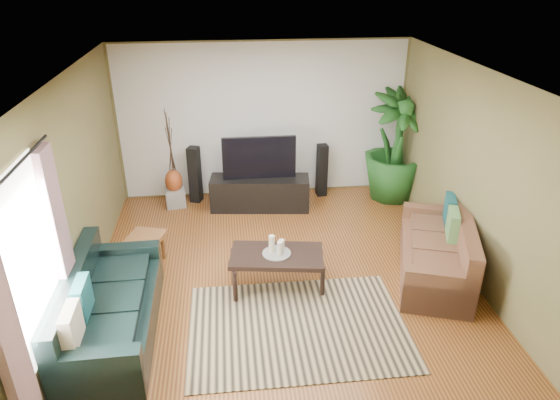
{
  "coord_description": "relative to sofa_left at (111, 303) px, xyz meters",
  "views": [
    {
      "loc": [
        -0.67,
        -5.59,
        3.88
      ],
      "look_at": [
        0.0,
        0.2,
        1.05
      ],
      "focal_mm": 32.0,
      "sensor_mm": 36.0,
      "label": 1
    }
  ],
  "objects": [
    {
      "name": "floor",
      "position": [
        2.02,
        0.93,
        -0.42
      ],
      "size": [
        5.5,
        5.5,
        0.0
      ],
      "primitive_type": "plane",
      "color": "brown",
      "rests_on": "ground"
    },
    {
      "name": "ceiling",
      "position": [
        2.02,
        0.93,
        2.28
      ],
      "size": [
        5.5,
        5.5,
        0.0
      ],
      "primitive_type": "plane",
      "rotation": [
        3.14,
        0.0,
        0.0
      ],
      "color": "white",
      "rests_on": "ground"
    },
    {
      "name": "wall_back",
      "position": [
        2.02,
        3.68,
        0.93
      ],
      "size": [
        5.0,
        0.0,
        5.0
      ],
      "primitive_type": "plane",
      "rotation": [
        1.57,
        0.0,
        0.0
      ],
      "color": "olive",
      "rests_on": "ground"
    },
    {
      "name": "wall_front",
      "position": [
        2.02,
        -1.82,
        0.93
      ],
      "size": [
        5.0,
        0.0,
        5.0
      ],
      "primitive_type": "plane",
      "rotation": [
        -1.57,
        0.0,
        0.0
      ],
      "color": "olive",
      "rests_on": "ground"
    },
    {
      "name": "wall_left",
      "position": [
        -0.48,
        0.93,
        0.92
      ],
      "size": [
        0.0,
        5.5,
        5.5
      ],
      "primitive_type": "plane",
      "rotation": [
        1.57,
        0.0,
        1.57
      ],
      "color": "olive",
      "rests_on": "ground"
    },
    {
      "name": "wall_right",
      "position": [
        4.52,
        0.93,
        0.92
      ],
      "size": [
        0.0,
        5.5,
        5.5
      ],
      "primitive_type": "plane",
      "rotation": [
        1.57,
        0.0,
        -1.57
      ],
      "color": "olive",
      "rests_on": "ground"
    },
    {
      "name": "backwall_panel",
      "position": [
        2.02,
        3.67,
        0.93
      ],
      "size": [
        4.9,
        0.0,
        4.9
      ],
      "primitive_type": "plane",
      "rotation": [
        1.57,
        0.0,
        0.0
      ],
      "color": "white",
      "rests_on": "ground"
    },
    {
      "name": "window_pane",
      "position": [
        -0.46,
        -0.67,
        0.97
      ],
      "size": [
        0.0,
        1.8,
        1.8
      ],
      "primitive_type": "plane",
      "rotation": [
        1.57,
        0.0,
        1.57
      ],
      "color": "white",
      "rests_on": "ground"
    },
    {
      "name": "curtain_near",
      "position": [
        -0.41,
        -1.42,
        0.72
      ],
      "size": [
        0.08,
        0.35,
        2.2
      ],
      "primitive_type": "cube",
      "color": "gray",
      "rests_on": "ground"
    },
    {
      "name": "curtain_far",
      "position": [
        -0.41,
        0.08,
        0.72
      ],
      "size": [
        0.08,
        0.35,
        2.2
      ],
      "primitive_type": "cube",
      "color": "gray",
      "rests_on": "ground"
    },
    {
      "name": "curtain_rod",
      "position": [
        -0.41,
        -0.67,
        1.87
      ],
      "size": [
        0.03,
        1.9,
        0.03
      ],
      "primitive_type": "cylinder",
      "rotation": [
        1.57,
        0.0,
        0.0
      ],
      "color": "black",
      "rests_on": "ground"
    },
    {
      "name": "sofa_left",
      "position": [
        0.0,
        0.0,
        0.0
      ],
      "size": [
        0.93,
        2.12,
        0.85
      ],
      "primitive_type": "cube",
      "rotation": [
        0.0,
        0.0,
        1.59
      ],
      "color": "black",
      "rests_on": "floor"
    },
    {
      "name": "sofa_right",
      "position": [
        4.06,
        0.75,
        0.0
      ],
      "size": [
        1.42,
        2.07,
        0.85
      ],
      "primitive_type": "cube",
      "rotation": [
        0.0,
        0.0,
        -1.9
      ],
      "color": "brown",
      "rests_on": "floor"
    },
    {
      "name": "area_rug",
      "position": [
        2.08,
        -0.13,
        -0.42
      ],
      "size": [
        2.52,
        1.79,
        0.01
      ],
      "primitive_type": "cube",
      "rotation": [
        0.0,
        0.0,
        -0.0
      ],
      "color": "tan",
      "rests_on": "floor"
    },
    {
      "name": "coffee_table",
      "position": [
        1.93,
        0.73,
        -0.18
      ],
      "size": [
        1.26,
        0.81,
        0.48
      ],
      "primitive_type": "cube",
      "rotation": [
        0.0,
        0.0,
        -0.15
      ],
      "color": "black",
      "rests_on": "floor"
    },
    {
      "name": "candle_tray",
      "position": [
        1.93,
        0.73,
        0.07
      ],
      "size": [
        0.36,
        0.36,
        0.02
      ],
      "primitive_type": "cylinder",
      "color": "gray",
      "rests_on": "coffee_table"
    },
    {
      "name": "candle_tall",
      "position": [
        1.87,
        0.76,
        0.19
      ],
      "size": [
        0.08,
        0.08,
        0.24
      ],
      "primitive_type": "cylinder",
      "color": "white",
      "rests_on": "candle_tray"
    },
    {
      "name": "candle_mid",
      "position": [
        1.97,
        0.69,
        0.17
      ],
      "size": [
        0.08,
        0.08,
        0.18
      ],
      "primitive_type": "cylinder",
      "color": "beige",
      "rests_on": "candle_tray"
    },
    {
      "name": "candle_short",
      "position": [
        2.0,
        0.79,
        0.15
      ],
      "size": [
        0.08,
        0.08,
        0.15
      ],
      "primitive_type": "cylinder",
      "color": "beige",
      "rests_on": "candle_tray"
    },
    {
      "name": "tv_stand",
      "position": [
        1.89,
        3.02,
        -0.15
      ],
      "size": [
        1.71,
        0.69,
        0.55
      ],
      "primitive_type": "cube",
      "rotation": [
        0.0,
        0.0,
        -0.12
      ],
      "color": "black",
      "rests_on": "floor"
    },
    {
      "name": "television",
      "position": [
        1.89,
        3.04,
        0.49
      ],
      "size": [
        1.22,
        0.07,
        0.72
      ],
      "primitive_type": "cube",
      "color": "black",
      "rests_on": "tv_stand"
    },
    {
      "name": "speaker_left",
      "position": [
        0.8,
        3.43,
        0.07
      ],
      "size": [
        0.24,
        0.25,
        1.0
      ],
      "primitive_type": "cube",
      "rotation": [
        0.0,
        0.0,
        -0.34
      ],
      "color": "black",
      "rests_on": "floor"
    },
    {
      "name": "speaker_right",
      "position": [
        3.04,
        3.43,
        0.05
      ],
      "size": [
        0.19,
        0.2,
        0.95
      ],
      "primitive_type": "cube",
      "rotation": [
        0.0,
        0.0,
        0.08
      ],
      "color": "black",
      "rests_on": "floor"
    },
    {
      "name": "potted_plant",
      "position": [
        4.27,
        3.2,
        0.53
      ],
      "size": [
        1.34,
        1.34,
        1.92
      ],
      "primitive_type": "imported",
      "rotation": [
        0.0,
        0.0,
        0.29
      ],
      "color": "#1A4D19",
      "rests_on": "floor"
    },
    {
      "name": "plant_pot",
      "position": [
        4.27,
        3.2,
        -0.29
      ],
      "size": [
        0.35,
        0.35,
        0.28
      ],
      "primitive_type": "cylinder",
      "color": "black",
      "rests_on": "floor"
    },
    {
      "name": "pedestal",
      "position": [
        0.44,
        3.26,
        -0.27
      ],
      "size": [
        0.37,
        0.37,
        0.32
      ],
      "primitive_type": "cube",
      "rotation": [
        0.0,
        0.0,
        0.17
      ],
      "color": "#979795",
      "rests_on": "floor"
    },
    {
      "name": "vase",
      "position": [
        0.44,
        3.26,
        0.04
      ],
      "size": [
        0.29,
        0.29,
        0.41
      ],
      "primitive_type": "ellipsoid",
      "color": "#923E1A",
      "rests_on": "pedestal"
    },
    {
      "name": "side_table",
      "position": [
        0.21,
        1.38,
        -0.18
      ],
      "size": [
        0.58,
        0.58,
        0.49
      ],
      "primitive_type": "cube",
      "rotation": [
        0.0,
        0.0,
        -0.3
      ],
      "color": "brown",
      "rests_on": "floor"
    }
  ]
}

